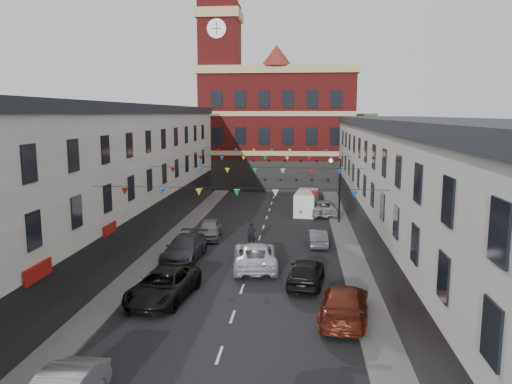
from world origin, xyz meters
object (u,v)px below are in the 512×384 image
(car_right_d, at_px, (306,272))
(moving_car, at_px, (255,255))
(car_right_f, at_px, (323,208))
(pedestrian, at_px, (251,234))
(white_van, at_px, (306,203))
(street_lamp, at_px, (337,182))
(car_left_e, at_px, (209,229))
(car_right_e, at_px, (317,237))
(car_left_d, at_px, (185,248))
(car_right_c, at_px, (344,303))
(car_left_c, at_px, (163,285))

(car_right_d, bearing_deg, moving_car, -36.90)
(car_right_f, height_order, pedestrian, pedestrian)
(moving_car, xyz_separation_m, white_van, (3.48, 18.19, 0.30))
(street_lamp, xyz_separation_m, car_left_e, (-10.61, -6.46, -3.14))
(white_van, bearing_deg, car_right_e, -79.89)
(street_lamp, xyz_separation_m, car_right_f, (-1.05, 3.91, -3.16))
(car_left_d, relative_size, pedestrian, 3.01)
(street_lamp, bearing_deg, car_right_c, -92.76)
(street_lamp, xyz_separation_m, car_left_d, (-11.21, -12.51, -3.09))
(car_right_e, bearing_deg, car_right_f, -97.89)
(street_lamp, distance_m, car_left_c, 22.88)
(street_lamp, distance_m, car_right_d, 17.52)
(street_lamp, height_order, pedestrian, street_lamp)
(car_left_c, bearing_deg, car_left_e, 96.93)
(car_right_e, distance_m, white_van, 12.24)
(car_left_c, height_order, white_van, white_van)
(street_lamp, relative_size, car_right_d, 1.25)
(car_left_d, relative_size, car_right_e, 1.44)
(car_right_d, bearing_deg, car_right_f, -88.23)
(pedestrian, bearing_deg, car_left_e, 154.33)
(street_lamp, distance_m, car_left_e, 12.81)
(car_left_c, bearing_deg, pedestrian, 79.25)
(car_left_e, xyz_separation_m, pedestrian, (3.65, -2.12, 0.16))
(car_left_e, xyz_separation_m, car_right_d, (7.73, -10.54, 0.05))
(car_left_e, relative_size, pedestrian, 2.42)
(car_left_d, bearing_deg, pedestrian, 45.81)
(car_left_d, height_order, pedestrian, pedestrian)
(car_left_c, xyz_separation_m, car_left_d, (-0.61, 7.53, -0.00))
(street_lamp, relative_size, white_van, 1.17)
(car_left_c, relative_size, pedestrian, 3.15)
(car_left_c, height_order, car_left_e, car_left_c)
(moving_car, bearing_deg, car_left_d, -21.46)
(car_left_e, bearing_deg, pedestrian, -34.80)
(car_left_c, bearing_deg, car_right_c, -3.28)
(car_left_e, relative_size, car_right_c, 0.80)
(pedestrian, bearing_deg, car_right_d, -59.71)
(car_right_e, height_order, car_right_f, car_right_f)
(car_left_d, xyz_separation_m, car_right_d, (8.33, -4.50, 0.01))
(car_left_c, bearing_deg, car_right_d, 28.35)
(car_left_d, distance_m, car_right_f, 19.31)
(car_left_c, relative_size, white_van, 1.14)
(car_left_c, relative_size, car_left_e, 1.30)
(car_right_c, bearing_deg, car_left_d, -34.95)
(car_right_e, bearing_deg, moving_car, 51.27)
(car_left_d, xyz_separation_m, car_left_e, (0.60, 6.05, -0.05))
(car_left_e, bearing_deg, car_right_e, -14.01)
(street_lamp, relative_size, car_left_c, 1.02)
(car_right_f, bearing_deg, car_right_e, 81.98)
(car_left_d, bearing_deg, moving_car, -11.92)
(car_left_d, height_order, moving_car, moving_car)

